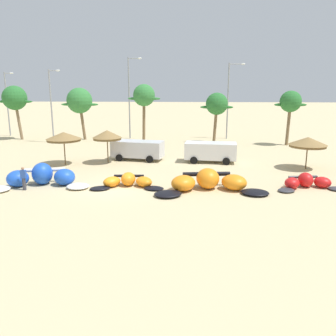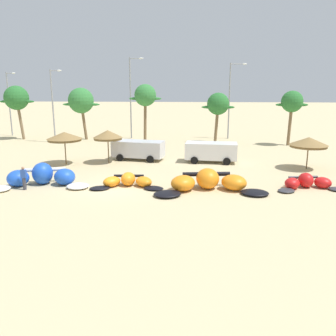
% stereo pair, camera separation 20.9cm
% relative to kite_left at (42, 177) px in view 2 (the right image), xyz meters
% --- Properties ---
extents(ground_plane, '(260.00, 260.00, 0.00)m').
position_rel_kite_left_xyz_m(ground_plane, '(5.25, -0.15, -0.61)').
color(ground_plane, '#C6B284').
extents(kite_left, '(7.10, 4.00, 1.58)m').
position_rel_kite_left_xyz_m(kite_left, '(0.00, 0.00, 0.00)').
color(kite_left, white).
rests_on(kite_left, ground).
extents(kite_left_of_center, '(5.40, 2.66, 0.95)m').
position_rel_kite_left_xyz_m(kite_left_of_center, '(6.20, 0.19, -0.24)').
color(kite_left_of_center, black).
rests_on(kite_left_of_center, ground).
extents(kite_center, '(7.97, 4.08, 1.42)m').
position_rel_kite_left_xyz_m(kite_center, '(11.89, -0.33, -0.06)').
color(kite_center, black).
rests_on(kite_center, ground).
extents(kite_right_of_center, '(5.04, 2.70, 1.03)m').
position_rel_kite_left_xyz_m(kite_right_of_center, '(18.80, 0.62, -0.21)').
color(kite_right_of_center, '#333338').
rests_on(kite_right_of_center, ground).
extents(beach_umbrella_near_van, '(3.12, 3.12, 2.96)m').
position_rel_kite_left_xyz_m(beach_umbrella_near_van, '(-0.73, 6.94, 1.94)').
color(beach_umbrella_near_van, brown).
rests_on(beach_umbrella_near_van, ground).
extents(beach_umbrella_middle, '(2.68, 2.68, 3.04)m').
position_rel_kite_left_xyz_m(beach_umbrella_middle, '(2.99, 7.87, 2.00)').
color(beach_umbrella_middle, brown).
rests_on(beach_umbrella_middle, ground).
extents(beach_umbrella_near_palms, '(3.19, 3.19, 2.75)m').
position_rel_kite_left_xyz_m(beach_umbrella_near_palms, '(20.55, 6.60, 1.72)').
color(beach_umbrella_near_palms, brown).
rests_on(beach_umbrella_near_palms, ground).
extents(parked_van, '(4.89, 2.62, 1.84)m').
position_rel_kite_left_xyz_m(parked_van, '(12.37, 8.80, 0.49)').
color(parked_van, white).
rests_on(parked_van, ground).
extents(parked_car_second, '(5.11, 2.84, 1.84)m').
position_rel_kite_left_xyz_m(parked_car_second, '(5.45, 9.36, 0.48)').
color(parked_car_second, silver).
rests_on(parked_car_second, ground).
extents(person_near_kites, '(0.36, 0.24, 1.62)m').
position_rel_kite_left_xyz_m(person_near_kites, '(-0.74, -1.14, 0.21)').
color(person_near_kites, '#383842').
rests_on(person_near_kites, ground).
extents(palm_leftmost, '(4.71, 3.14, 6.99)m').
position_rel_kite_left_xyz_m(palm_leftmost, '(-12.26, 21.53, 4.74)').
color(palm_leftmost, '#7F6647').
rests_on(palm_leftmost, ground).
extents(palm_left, '(4.94, 3.30, 6.73)m').
position_rel_kite_left_xyz_m(palm_left, '(-3.85, 22.00, 4.41)').
color(palm_left, brown).
rests_on(palm_left, ground).
extents(palm_left_of_gap, '(4.11, 2.74, 7.17)m').
position_rel_kite_left_xyz_m(palm_left_of_gap, '(4.72, 20.97, 5.08)').
color(palm_left_of_gap, brown).
rests_on(palm_left_of_gap, ground).
extents(palm_center_left, '(4.05, 2.70, 6.16)m').
position_rel_kite_left_xyz_m(palm_center_left, '(13.75, 20.37, 4.12)').
color(palm_center_left, brown).
rests_on(palm_center_left, ground).
extents(palm_center_right, '(3.76, 2.51, 6.42)m').
position_rel_kite_left_xyz_m(palm_center_right, '(22.23, 19.06, 4.45)').
color(palm_center_right, brown).
rests_on(palm_center_right, ground).
extents(lamppost_west, '(1.39, 0.24, 8.79)m').
position_rel_kite_left_xyz_m(lamppost_west, '(-14.95, 24.83, 4.28)').
color(lamppost_west, gray).
rests_on(lamppost_west, ground).
extents(lamppost_west_center, '(1.48, 0.24, 8.90)m').
position_rel_kite_left_xyz_m(lamppost_west_center, '(-6.48, 19.35, 4.34)').
color(lamppost_west_center, gray).
rests_on(lamppost_west_center, ground).
extents(lamppost_east_center, '(1.86, 0.24, 10.56)m').
position_rel_kite_left_xyz_m(lamppost_east_center, '(2.53, 23.55, 5.23)').
color(lamppost_east_center, gray).
rests_on(lamppost_east_center, ground).
extents(lamppost_east, '(2.14, 0.24, 9.85)m').
position_rel_kite_left_xyz_m(lamppost_east, '(15.62, 24.03, 4.90)').
color(lamppost_east, gray).
rests_on(lamppost_east, ground).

